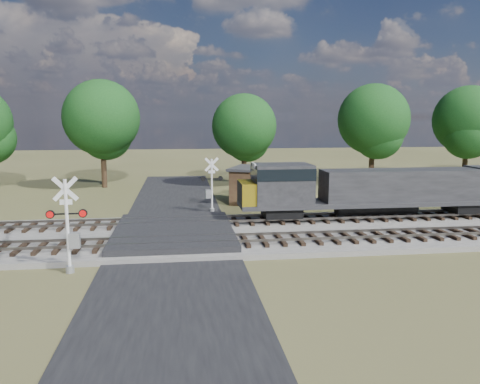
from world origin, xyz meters
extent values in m
plane|color=#4A4A27|center=(0.00, 0.00, 0.00)|extent=(160.00, 160.00, 0.00)
cube|color=gray|center=(10.00, 0.50, 0.15)|extent=(140.00, 10.00, 0.30)
cube|color=black|center=(0.00, 0.00, 0.04)|extent=(7.00, 60.00, 0.08)
cube|color=#262628|center=(0.00, 0.50, 0.32)|extent=(7.00, 9.00, 0.62)
cube|color=black|center=(2.00, -2.00, 0.39)|extent=(44.00, 2.60, 0.18)
cube|color=#5F5951|center=(10.00, -2.72, 0.55)|extent=(140.00, 0.08, 0.15)
cube|color=#5F5951|center=(10.00, -1.28, 0.55)|extent=(140.00, 0.08, 0.15)
cube|color=black|center=(2.00, 3.00, 0.39)|extent=(44.00, 2.60, 0.18)
cube|color=#5F5951|center=(10.00, 2.28, 0.55)|extent=(140.00, 0.08, 0.15)
cube|color=#5F5951|center=(10.00, 3.72, 0.55)|extent=(140.00, 0.08, 0.15)
cylinder|color=silver|center=(-4.77, -5.26, 2.21)|extent=(0.15, 0.15, 4.42)
cylinder|color=gray|center=(-4.77, -5.26, 0.17)|extent=(0.40, 0.40, 0.33)
cube|color=silver|center=(-4.77, -5.26, 3.98)|extent=(1.16, 0.09, 1.16)
cube|color=silver|center=(-4.77, -5.26, 3.98)|extent=(1.16, 0.09, 1.16)
cube|color=silver|center=(-4.77, -5.26, 3.37)|extent=(0.55, 0.05, 0.24)
cube|color=black|center=(-4.77, -5.26, 2.82)|extent=(1.77, 0.13, 0.07)
cylinder|color=red|center=(-5.49, -5.28, 2.82)|extent=(0.40, 0.13, 0.40)
cylinder|color=red|center=(-4.06, -5.23, 2.82)|extent=(0.40, 0.13, 0.40)
cube|color=gray|center=(-4.50, -5.24, 1.55)|extent=(0.51, 0.35, 0.72)
cylinder|color=silver|center=(2.81, 7.97, 2.05)|extent=(0.14, 0.14, 4.09)
cylinder|color=gray|center=(2.81, 7.97, 0.15)|extent=(0.37, 0.37, 0.31)
cube|color=silver|center=(2.81, 7.97, 3.68)|extent=(1.07, 0.14, 1.07)
cube|color=silver|center=(2.81, 7.97, 3.68)|extent=(1.07, 0.14, 1.07)
cube|color=silver|center=(2.81, 7.97, 3.12)|extent=(0.51, 0.08, 0.22)
cube|color=black|center=(2.81, 7.97, 2.61)|extent=(1.63, 0.21, 0.06)
cylinder|color=red|center=(3.47, 8.03, 2.61)|extent=(0.38, 0.14, 0.37)
cylinder|color=red|center=(2.15, 7.91, 2.61)|extent=(0.38, 0.14, 0.37)
cube|color=gray|center=(2.55, 7.94, 1.43)|extent=(0.49, 0.35, 0.66)
cube|color=#3F261B|center=(7.02, 11.52, 1.42)|extent=(5.31, 5.31, 2.83)
cube|color=#2E2E31|center=(7.02, 11.52, 2.93)|extent=(5.84, 5.84, 0.20)
cylinder|color=black|center=(-7.36, 22.20, 2.75)|extent=(0.56, 0.56, 5.49)
sphere|color=#133D15|center=(-7.36, 22.20, 7.14)|extent=(7.69, 7.69, 7.69)
cylinder|color=black|center=(7.18, 21.80, 2.41)|extent=(0.56, 0.56, 4.83)
sphere|color=#133D15|center=(7.18, 21.80, 6.28)|extent=(6.76, 6.76, 6.76)
cylinder|color=black|center=(20.94, 20.89, 2.68)|extent=(0.56, 0.56, 5.36)
sphere|color=#133D15|center=(20.94, 20.89, 6.97)|extent=(7.51, 7.51, 7.51)
cylinder|color=black|center=(31.83, 20.96, 2.66)|extent=(0.56, 0.56, 5.31)
sphere|color=#133D15|center=(31.83, 20.96, 6.90)|extent=(7.44, 7.44, 7.44)
camera|label=1|loc=(0.45, -27.13, 7.22)|focal=35.00mm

